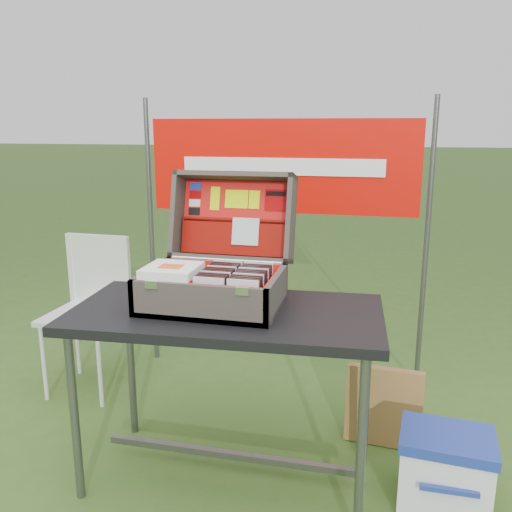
% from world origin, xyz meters
% --- Properties ---
extents(ground, '(80.00, 80.00, 0.00)m').
position_xyz_m(ground, '(0.00, 0.00, 0.00)').
color(ground, '#365C1E').
rests_on(ground, ground).
extents(table, '(1.31, 0.71, 0.80)m').
position_xyz_m(table, '(-0.01, -0.05, 0.40)').
color(table, black).
rests_on(table, ground).
extents(table_top, '(1.31, 0.71, 0.04)m').
position_xyz_m(table_top, '(-0.01, -0.05, 0.78)').
color(table_top, black).
rests_on(table_top, ground).
extents(table_leg_fl, '(0.04, 0.04, 0.76)m').
position_xyz_m(table_leg_fl, '(-0.59, -0.31, 0.38)').
color(table_leg_fl, '#59595B').
rests_on(table_leg_fl, ground).
extents(table_leg_fr, '(0.04, 0.04, 0.76)m').
position_xyz_m(table_leg_fr, '(0.57, -0.31, 0.38)').
color(table_leg_fr, '#59595B').
rests_on(table_leg_fr, ground).
extents(table_leg_bl, '(0.04, 0.04, 0.76)m').
position_xyz_m(table_leg_bl, '(-0.59, 0.21, 0.38)').
color(table_leg_bl, '#59595B').
rests_on(table_leg_bl, ground).
extents(table_leg_br, '(0.04, 0.04, 0.76)m').
position_xyz_m(table_leg_br, '(0.57, 0.21, 0.38)').
color(table_leg_br, '#59595B').
rests_on(table_leg_br, ground).
extents(table_brace, '(1.12, 0.03, 0.03)m').
position_xyz_m(table_brace, '(-0.01, -0.05, 0.12)').
color(table_brace, '#59595B').
rests_on(table_brace, ground).
extents(suitcase, '(0.56, 0.56, 0.52)m').
position_xyz_m(suitcase, '(-0.08, 0.04, 1.06)').
color(suitcase, '#453F36').
rests_on(suitcase, table).
extents(suitcase_base_bottom, '(0.56, 0.40, 0.02)m').
position_xyz_m(suitcase_base_bottom, '(-0.08, -0.02, 0.81)').
color(suitcase_base_bottom, '#453F36').
rests_on(suitcase_base_bottom, table_top).
extents(suitcase_base_wall_front, '(0.56, 0.02, 0.15)m').
position_xyz_m(suitcase_base_wall_front, '(-0.08, -0.21, 0.87)').
color(suitcase_base_wall_front, '#453F36').
rests_on(suitcase_base_wall_front, table_top).
extents(suitcase_base_wall_back, '(0.56, 0.02, 0.15)m').
position_xyz_m(suitcase_base_wall_back, '(-0.08, 0.17, 0.87)').
color(suitcase_base_wall_back, '#453F36').
rests_on(suitcase_base_wall_back, table_top).
extents(suitcase_base_wall_left, '(0.02, 0.40, 0.15)m').
position_xyz_m(suitcase_base_wall_left, '(-0.35, -0.02, 0.87)').
color(suitcase_base_wall_left, '#453F36').
rests_on(suitcase_base_wall_left, table_top).
extents(suitcase_base_wall_right, '(0.02, 0.40, 0.15)m').
position_xyz_m(suitcase_base_wall_right, '(0.19, -0.02, 0.87)').
color(suitcase_base_wall_right, '#453F36').
rests_on(suitcase_base_wall_right, table_top).
extents(suitcase_liner_floor, '(0.52, 0.36, 0.01)m').
position_xyz_m(suitcase_liner_floor, '(-0.08, -0.02, 0.82)').
color(suitcase_liner_floor, red).
rests_on(suitcase_liner_floor, suitcase_base_bottom).
extents(suitcase_latch_left, '(0.05, 0.01, 0.03)m').
position_xyz_m(suitcase_latch_left, '(-0.26, -0.23, 0.94)').
color(suitcase_latch_left, silver).
rests_on(suitcase_latch_left, suitcase_base_wall_front).
extents(suitcase_latch_right, '(0.05, 0.01, 0.03)m').
position_xyz_m(suitcase_latch_right, '(0.10, -0.23, 0.94)').
color(suitcase_latch_right, silver).
rests_on(suitcase_latch_right, suitcase_base_wall_front).
extents(suitcase_hinge, '(0.51, 0.02, 0.02)m').
position_xyz_m(suitcase_hinge, '(-0.08, 0.18, 0.95)').
color(suitcase_hinge, silver).
rests_on(suitcase_hinge, suitcase_base_wall_back).
extents(suitcase_lid_back, '(0.56, 0.12, 0.40)m').
position_xyz_m(suitcase_lid_back, '(-0.08, 0.36, 1.11)').
color(suitcase_lid_back, '#453F36').
rests_on(suitcase_lid_back, suitcase_base_wall_back).
extents(suitcase_lid_rim_far, '(0.56, 0.15, 0.06)m').
position_xyz_m(suitcase_lid_rim_far, '(-0.08, 0.35, 1.31)').
color(suitcase_lid_rim_far, '#453F36').
rests_on(suitcase_lid_rim_far, suitcase_lid_back).
extents(suitcase_lid_rim_near, '(0.56, 0.15, 0.06)m').
position_xyz_m(suitcase_lid_rim_near, '(-0.08, 0.25, 0.94)').
color(suitcase_lid_rim_near, '#453F36').
rests_on(suitcase_lid_rim_near, suitcase_lid_back).
extents(suitcase_lid_rim_left, '(0.02, 0.25, 0.43)m').
position_xyz_m(suitcase_lid_rim_left, '(-0.35, 0.30, 1.12)').
color(suitcase_lid_rim_left, '#453F36').
rests_on(suitcase_lid_rim_left, suitcase_lid_back).
extents(suitcase_lid_rim_right, '(0.02, 0.25, 0.43)m').
position_xyz_m(suitcase_lid_rim_right, '(0.19, 0.30, 1.12)').
color(suitcase_lid_rim_right, '#453F36').
rests_on(suitcase_lid_rim_right, suitcase_lid_back).
extents(suitcase_lid_liner, '(0.52, 0.10, 0.34)m').
position_xyz_m(suitcase_lid_liner, '(-0.08, 0.35, 1.11)').
color(suitcase_lid_liner, red).
rests_on(suitcase_lid_liner, suitcase_lid_back).
extents(suitcase_liner_wall_front, '(0.52, 0.01, 0.13)m').
position_xyz_m(suitcase_liner_wall_front, '(-0.08, -0.20, 0.88)').
color(suitcase_liner_wall_front, red).
rests_on(suitcase_liner_wall_front, suitcase_base_bottom).
extents(suitcase_liner_wall_back, '(0.52, 0.01, 0.13)m').
position_xyz_m(suitcase_liner_wall_back, '(-0.08, 0.15, 0.88)').
color(suitcase_liner_wall_back, red).
rests_on(suitcase_liner_wall_back, suitcase_base_bottom).
extents(suitcase_liner_wall_left, '(0.01, 0.36, 0.13)m').
position_xyz_m(suitcase_liner_wall_left, '(-0.33, -0.02, 0.88)').
color(suitcase_liner_wall_left, red).
rests_on(suitcase_liner_wall_left, suitcase_base_bottom).
extents(suitcase_liner_wall_right, '(0.01, 0.36, 0.13)m').
position_xyz_m(suitcase_liner_wall_right, '(0.18, -0.02, 0.88)').
color(suitcase_liner_wall_right, red).
rests_on(suitcase_liner_wall_right, suitcase_base_bottom).
extents(suitcase_lid_pocket, '(0.50, 0.07, 0.16)m').
position_xyz_m(suitcase_lid_pocket, '(-0.08, 0.31, 1.02)').
color(suitcase_lid_pocket, '#790A04').
rests_on(suitcase_lid_pocket, suitcase_lid_liner).
extents(suitcase_pocket_edge, '(0.49, 0.02, 0.02)m').
position_xyz_m(suitcase_pocket_edge, '(-0.08, 0.32, 1.10)').
color(suitcase_pocket_edge, '#790A04').
rests_on(suitcase_pocket_edge, suitcase_lid_pocket).
extents(suitcase_pocket_cd, '(0.13, 0.04, 0.12)m').
position_xyz_m(suitcase_pocket_cd, '(-0.02, 0.30, 1.06)').
color(suitcase_pocket_cd, silver).
rests_on(suitcase_pocket_cd, suitcase_lid_pocket).
extents(lid_sticker_cc_a, '(0.06, 0.01, 0.03)m').
position_xyz_m(lid_sticker_cc_a, '(-0.28, 0.38, 1.25)').
color(lid_sticker_cc_a, '#1933B2').
rests_on(lid_sticker_cc_a, suitcase_lid_liner).
extents(lid_sticker_cc_b, '(0.06, 0.01, 0.03)m').
position_xyz_m(lid_sticker_cc_b, '(-0.28, 0.37, 1.21)').
color(lid_sticker_cc_b, '#A60002').
rests_on(lid_sticker_cc_b, suitcase_lid_liner).
extents(lid_sticker_cc_c, '(0.06, 0.01, 0.03)m').
position_xyz_m(lid_sticker_cc_c, '(-0.28, 0.36, 1.17)').
color(lid_sticker_cc_c, white).
rests_on(lid_sticker_cc_c, suitcase_lid_liner).
extents(lid_sticker_cc_d, '(0.06, 0.01, 0.03)m').
position_xyz_m(lid_sticker_cc_d, '(-0.28, 0.35, 1.14)').
color(lid_sticker_cc_d, black).
rests_on(lid_sticker_cc_d, suitcase_lid_liner).
extents(lid_card_neon_tall, '(0.05, 0.03, 0.11)m').
position_xyz_m(lid_card_neon_tall, '(-0.18, 0.37, 1.20)').
color(lid_card_neon_tall, '#E2FE00').
rests_on(lid_card_neon_tall, suitcase_lid_liner).
extents(lid_card_neon_main, '(0.11, 0.02, 0.08)m').
position_xyz_m(lid_card_neon_main, '(-0.08, 0.37, 1.20)').
color(lid_card_neon_main, '#E2FE00').
rests_on(lid_card_neon_main, suitcase_lid_liner).
extents(lid_card_neon_small, '(0.05, 0.02, 0.08)m').
position_xyz_m(lid_card_neon_small, '(0.01, 0.37, 1.20)').
color(lid_card_neon_small, '#E2FE00').
rests_on(lid_card_neon_small, suitcase_lid_liner).
extents(lid_sticker_band, '(0.10, 0.03, 0.10)m').
position_xyz_m(lid_sticker_band, '(0.11, 0.37, 1.20)').
color(lid_sticker_band, '#A60002').
rests_on(lid_sticker_band, suitcase_lid_liner).
extents(lid_sticker_band_bar, '(0.09, 0.01, 0.02)m').
position_xyz_m(lid_sticker_band_bar, '(0.11, 0.37, 1.23)').
color(lid_sticker_band_bar, black).
rests_on(lid_sticker_band_bar, suitcase_lid_liner).
extents(cd_left_0, '(0.12, 0.01, 0.14)m').
position_xyz_m(cd_left_0, '(-0.04, -0.18, 0.90)').
color(cd_left_0, silver).
rests_on(cd_left_0, suitcase_liner_floor).
extents(cd_left_1, '(0.12, 0.01, 0.14)m').
position_xyz_m(cd_left_1, '(-0.04, -0.16, 0.90)').
color(cd_left_1, black).
rests_on(cd_left_1, suitcase_liner_floor).
extents(cd_left_2, '(0.12, 0.01, 0.14)m').
position_xyz_m(cd_left_2, '(-0.04, -0.13, 0.90)').
color(cd_left_2, black).
rests_on(cd_left_2, suitcase_liner_floor).
extents(cd_left_3, '(0.12, 0.01, 0.14)m').
position_xyz_m(cd_left_3, '(-0.04, -0.11, 0.90)').
color(cd_left_3, black).
rests_on(cd_left_3, suitcase_liner_floor).
extents(cd_left_4, '(0.12, 0.01, 0.14)m').
position_xyz_m(cd_left_4, '(-0.04, -0.09, 0.90)').
color(cd_left_4, silver).
rests_on(cd_left_4, suitcase_liner_floor).
extents(cd_left_5, '(0.12, 0.01, 0.14)m').
position_xyz_m(cd_left_5, '(-0.04, -0.07, 0.90)').
color(cd_left_5, black).
rests_on(cd_left_5, suitcase_liner_floor).
extents(cd_left_6, '(0.12, 0.01, 0.14)m').
position_xyz_m(cd_left_6, '(-0.04, -0.05, 0.90)').
color(cd_left_6, black).
rests_on(cd_left_6, suitcase_liner_floor).
extents(cd_left_7, '(0.12, 0.01, 0.14)m').
position_xyz_m(cd_left_7, '(-0.04, -0.02, 0.90)').
color(cd_left_7, black).
rests_on(cd_left_7, suitcase_liner_floor).
extents(cd_left_8, '(0.12, 0.01, 0.14)m').
position_xyz_m(cd_left_8, '(-0.04, -0.00, 0.90)').
color(cd_left_8, silver).
rests_on(cd_left_8, suitcase_liner_floor).
extents(cd_left_9, '(0.12, 0.01, 0.14)m').
position_xyz_m(cd_left_9, '(-0.04, 0.02, 0.90)').
color(cd_left_9, black).
rests_on(cd_left_9, suitcase_liner_floor).
extents(cd_left_10, '(0.12, 0.01, 0.14)m').
position_xyz_m(cd_left_10, '(-0.04, 0.04, 0.90)').
color(cd_left_10, black).
rests_on(cd_left_10, suitcase_liner_floor).
extents(cd_left_11, '(0.12, 0.01, 0.14)m').
position_xyz_m(cd_left_11, '(-0.04, 0.06, 0.90)').
color(cd_left_11, black).
rests_on(cd_left_11, suitcase_liner_floor).
extents(cd_left_12, '(0.12, 0.01, 0.14)m').
position_xyz_m(cd_left_12, '(-0.04, 0.09, 0.90)').
color(cd_left_12, silver).
rests_on(cd_left_12, suitcase_liner_floor).
extents(cd_right_0, '(0.12, 0.01, 0.14)m').
position_xyz_m(cd_right_0, '(0.09, -0.18, 0.90)').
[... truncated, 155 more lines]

